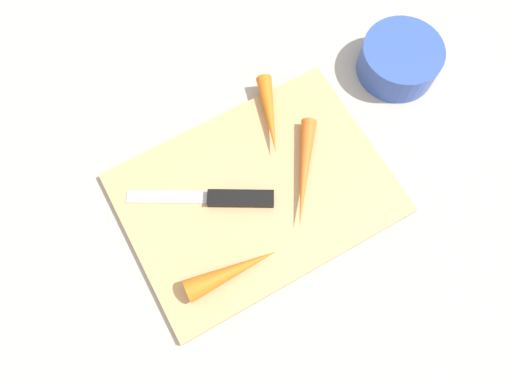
{
  "coord_description": "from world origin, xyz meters",
  "views": [
    {
      "loc": [
        0.1,
        0.18,
        0.62
      ],
      "look_at": [
        0.0,
        0.0,
        0.01
      ],
      "focal_mm": 32.93,
      "sensor_mm": 36.0,
      "label": 1
    }
  ],
  "objects_px": {
    "small_bowl": "(399,60)",
    "carrot_medium": "(232,271)",
    "knife": "(230,197)",
    "cutting_board": "(256,193)",
    "carrot_longest": "(304,172)",
    "carrot_shortest": "(270,115)"
  },
  "relations": [
    {
      "from": "cutting_board",
      "to": "small_bowl",
      "type": "distance_m",
      "value": 0.3
    },
    {
      "from": "small_bowl",
      "to": "carrot_longest",
      "type": "bearing_deg",
      "value": 21.19
    },
    {
      "from": "cutting_board",
      "to": "carrot_medium",
      "type": "xyz_separation_m",
      "value": [
        0.08,
        0.08,
        0.02
      ]
    },
    {
      "from": "carrot_shortest",
      "to": "carrot_medium",
      "type": "height_order",
      "value": "carrot_medium"
    },
    {
      "from": "carrot_longest",
      "to": "carrot_medium",
      "type": "bearing_deg",
      "value": -28.39
    },
    {
      "from": "knife",
      "to": "small_bowl",
      "type": "distance_m",
      "value": 0.33
    },
    {
      "from": "carrot_medium",
      "to": "carrot_shortest",
      "type": "bearing_deg",
      "value": 53.23
    },
    {
      "from": "carrot_medium",
      "to": "small_bowl",
      "type": "distance_m",
      "value": 0.4
    },
    {
      "from": "small_bowl",
      "to": "carrot_shortest",
      "type": "bearing_deg",
      "value": -4.26
    },
    {
      "from": "carrot_medium",
      "to": "small_bowl",
      "type": "xyz_separation_m",
      "value": [
        -0.37,
        -0.16,
        -0.0
      ]
    },
    {
      "from": "carrot_longest",
      "to": "small_bowl",
      "type": "bearing_deg",
      "value": 147.24
    },
    {
      "from": "cutting_board",
      "to": "knife",
      "type": "relative_size",
      "value": 1.96
    },
    {
      "from": "cutting_board",
      "to": "carrot_shortest",
      "type": "xyz_separation_m",
      "value": [
        -0.07,
        -0.09,
        0.02
      ]
    },
    {
      "from": "cutting_board",
      "to": "carrot_shortest",
      "type": "bearing_deg",
      "value": -129.11
    },
    {
      "from": "cutting_board",
      "to": "carrot_shortest",
      "type": "relative_size",
      "value": 2.98
    },
    {
      "from": "small_bowl",
      "to": "carrot_medium",
      "type": "bearing_deg",
      "value": 23.02
    },
    {
      "from": "cutting_board",
      "to": "carrot_medium",
      "type": "distance_m",
      "value": 0.12
    },
    {
      "from": "carrot_longest",
      "to": "carrot_medium",
      "type": "xyz_separation_m",
      "value": [
        0.15,
        0.07,
        0.0
      ]
    },
    {
      "from": "cutting_board",
      "to": "small_bowl",
      "type": "relative_size",
      "value": 3.02
    },
    {
      "from": "small_bowl",
      "to": "cutting_board",
      "type": "bearing_deg",
      "value": 14.33
    },
    {
      "from": "cutting_board",
      "to": "knife",
      "type": "height_order",
      "value": "knife"
    },
    {
      "from": "carrot_shortest",
      "to": "knife",
      "type": "bearing_deg",
      "value": -32.14
    }
  ]
}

